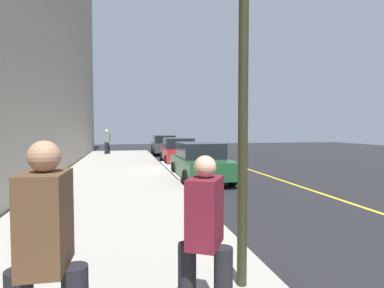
% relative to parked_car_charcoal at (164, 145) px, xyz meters
% --- Properties ---
extents(ground_plane, '(56.00, 56.00, 0.00)m').
position_rel_parked_car_charcoal_xyz_m(ground_plane, '(11.27, -0.17, -0.76)').
color(ground_plane, black).
extents(sidewalk, '(28.00, 4.60, 0.15)m').
position_rel_parked_car_charcoal_xyz_m(sidewalk, '(11.27, -3.47, -0.68)').
color(sidewalk, '#A39E93').
rests_on(sidewalk, ground).
extents(lane_stripe_centre, '(28.00, 0.14, 0.01)m').
position_rel_parked_car_charcoal_xyz_m(lane_stripe_centre, '(11.27, 3.03, -0.75)').
color(lane_stripe_centre, gold).
rests_on(lane_stripe_centre, ground).
extents(snow_bank_curb, '(6.15, 0.56, 0.22)m').
position_rel_parked_car_charcoal_xyz_m(snow_bank_curb, '(10.48, -0.87, -0.65)').
color(snow_bank_curb, white).
rests_on(snow_bank_curb, ground).
extents(parked_car_charcoal, '(4.73, 1.99, 1.51)m').
position_rel_parked_car_charcoal_xyz_m(parked_car_charcoal, '(0.00, 0.00, 0.00)').
color(parked_car_charcoal, black).
rests_on(parked_car_charcoal, ground).
extents(parked_car_red, '(4.40, 1.99, 1.51)m').
position_rel_parked_car_charcoal_xyz_m(parked_car_red, '(6.95, -0.02, -0.00)').
color(parked_car_red, black).
rests_on(parked_car_red, ground).
extents(parked_car_green, '(4.20, 1.92, 1.51)m').
position_rel_parked_car_charcoal_xyz_m(parked_car_green, '(13.03, -0.16, -0.00)').
color(parked_car_green, black).
rests_on(parked_car_green, ground).
extents(pedestrian_grey_coat, '(0.60, 0.57, 1.85)m').
position_rel_parked_car_charcoal_xyz_m(pedestrian_grey_coat, '(0.56, -4.43, 0.38)').
color(pedestrian_grey_coat, black).
rests_on(pedestrian_grey_coat, sidewalk).
extents(pedestrian_brown_coat, '(0.51, 0.61, 1.85)m').
position_rel_parked_car_charcoal_xyz_m(pedestrian_brown_coat, '(22.65, -3.71, 0.38)').
color(pedestrian_brown_coat, black).
rests_on(pedestrian_brown_coat, sidewalk).
extents(pedestrian_burgundy_coat, '(0.53, 0.51, 1.68)m').
position_rel_parked_car_charcoal_xyz_m(pedestrian_burgundy_coat, '(22.24, -2.35, 0.29)').
color(pedestrian_burgundy_coat, black).
rests_on(pedestrian_burgundy_coat, sidewalk).
extents(traffic_light_pole, '(0.35, 0.26, 4.39)m').
position_rel_parked_car_charcoal_xyz_m(traffic_light_pole, '(21.59, -1.71, 2.36)').
color(traffic_light_pole, '#2D2D19').
rests_on(traffic_light_pole, sidewalk).
extents(rolling_suitcase, '(0.34, 0.22, 0.93)m').
position_rel_parked_car_charcoal_xyz_m(rolling_suitcase, '(0.02, -4.33, -0.32)').
color(rolling_suitcase, '#191E38').
rests_on(rolling_suitcase, sidewalk).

